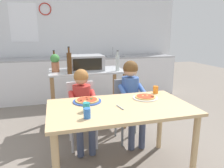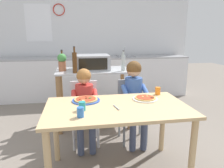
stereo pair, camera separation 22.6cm
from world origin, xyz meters
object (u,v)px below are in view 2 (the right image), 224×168
(bottle_slim_sauce, at_px, (123,63))
(drinking_cup_teal, at_px, (82,106))
(pizza_plate_white, at_px, (145,98))
(potted_herb_plant, at_px, (62,62))
(serving_spoon, at_px, (116,107))
(toaster_oven, at_px, (92,62))
(drinking_cup_orange, at_px, (158,91))
(dining_chair_left, at_px, (85,108))
(drinking_cup_blue, at_px, (80,112))
(child_in_blue_striped_shirt, at_px, (134,93))
(child_in_red_shirt, at_px, (85,99))
(kitchen_island_cart, at_px, (94,88))
(dining_chair_right, at_px, (132,106))
(bottle_tall_green_wine, at_px, (75,62))
(pizza_plate_blue_rimmed, at_px, (86,100))
(dining_table, at_px, (117,116))
(bottle_dark_olive_oil, at_px, (62,62))

(bottle_slim_sauce, height_order, drinking_cup_teal, bottle_slim_sauce)
(drinking_cup_teal, bearing_deg, pizza_plate_white, 17.81)
(potted_herb_plant, height_order, serving_spoon, potted_herb_plant)
(toaster_oven, relative_size, drinking_cup_orange, 5.93)
(toaster_oven, height_order, dining_chair_left, toaster_oven)
(drinking_cup_blue, bearing_deg, child_in_blue_striped_shirt, 48.71)
(drinking_cup_teal, height_order, drinking_cup_orange, drinking_cup_orange)
(bottle_slim_sauce, distance_m, potted_herb_plant, 0.90)
(child_in_red_shirt, height_order, drinking_cup_teal, child_in_red_shirt)
(kitchen_island_cart, xyz_separation_m, dining_chair_left, (-0.17, -0.56, -0.12))
(dining_chair_right, xyz_separation_m, child_in_red_shirt, (-0.63, -0.11, 0.16))
(drinking_cup_teal, bearing_deg, kitchen_island_cart, 80.83)
(pizza_plate_white, bearing_deg, kitchen_island_cart, 112.53)
(kitchen_island_cart, relative_size, serving_spoon, 7.94)
(bottle_tall_green_wine, bearing_deg, drinking_cup_orange, -37.32)
(bottle_slim_sauce, bearing_deg, child_in_red_shirt, -139.66)
(toaster_oven, height_order, pizza_plate_white, toaster_oven)
(drinking_cup_orange, bearing_deg, dining_chair_right, 117.95)
(toaster_oven, height_order, dining_chair_right, toaster_oven)
(pizza_plate_blue_rimmed, relative_size, serving_spoon, 2.08)
(drinking_cup_blue, distance_m, drinking_cup_orange, 1.04)
(bottle_slim_sauce, bearing_deg, potted_herb_plant, 170.30)
(bottle_slim_sauce, height_order, drinking_cup_blue, bottle_slim_sauce)
(potted_herb_plant, bearing_deg, bottle_slim_sauce, -9.70)
(dining_table, relative_size, child_in_red_shirt, 1.40)
(toaster_oven, relative_size, bottle_tall_green_wine, 1.39)
(toaster_oven, xyz_separation_m, drinking_cup_blue, (-0.22, -1.50, -0.22))
(bottle_dark_olive_oil, xyz_separation_m, dining_chair_right, (0.93, -0.72, -0.52))
(bottle_dark_olive_oil, height_order, pizza_plate_blue_rimmed, bottle_dark_olive_oil)
(toaster_oven, relative_size, drinking_cup_blue, 5.91)
(dining_table, distance_m, child_in_red_shirt, 0.65)
(bottle_slim_sauce, xyz_separation_m, dining_chair_right, (0.03, -0.40, -0.53))
(drinking_cup_orange, bearing_deg, child_in_blue_striped_shirt, 127.53)
(child_in_red_shirt, bearing_deg, toaster_oven, 77.66)
(dining_table, height_order, dining_chair_left, dining_chair_left)
(child_in_blue_striped_shirt, xyz_separation_m, pizza_plate_blue_rimmed, (-0.63, -0.36, 0.06))
(kitchen_island_cart, height_order, bottle_tall_green_wine, bottle_tall_green_wine)
(bottle_tall_green_wine, relative_size, serving_spoon, 2.63)
(child_in_red_shirt, xyz_separation_m, drinking_cup_blue, (-0.07, -0.80, 0.14))
(dining_chair_left, height_order, pizza_plate_blue_rimmed, dining_chair_left)
(bottle_dark_olive_oil, height_order, bottle_slim_sauce, bottle_slim_sauce)
(child_in_red_shirt, bearing_deg, kitchen_island_cart, 76.35)
(potted_herb_plant, distance_m, pizza_plate_white, 1.44)
(pizza_plate_white, bearing_deg, child_in_blue_striped_shirt, 90.04)
(bottle_dark_olive_oil, xyz_separation_m, bottle_tall_green_wine, (0.19, -0.39, 0.04))
(bottle_slim_sauce, distance_m, dining_chair_left, 0.88)
(kitchen_island_cart, distance_m, dining_chair_left, 0.60)
(bottle_slim_sauce, height_order, pizza_plate_blue_rimmed, bottle_slim_sauce)
(dining_table, xyz_separation_m, dining_chair_right, (0.34, 0.69, -0.16))
(serving_spoon, bearing_deg, drinking_cup_teal, -178.60)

